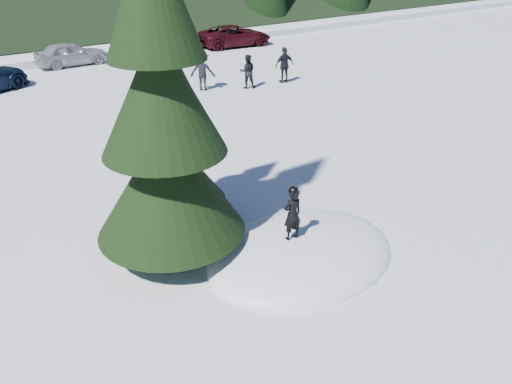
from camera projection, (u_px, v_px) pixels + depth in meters
ground at (301, 255)px, 11.11m from camera, size 200.00×200.00×0.00m
snow_mound at (301, 255)px, 11.11m from camera, size 4.48×3.52×0.96m
spruce_tall at (162, 109)px, 9.73m from camera, size 3.20×3.20×8.60m
spruce_short at (177, 136)px, 11.82m from camera, size 2.20×2.20×5.37m
child_skier at (292, 214)px, 10.56m from camera, size 0.46×0.33×1.18m
adult_0 at (247, 71)px, 23.17m from camera, size 0.95×0.90×1.55m
adult_1 at (285, 65)px, 24.02m from camera, size 1.05×0.57×1.70m
adult_2 at (202, 71)px, 22.81m from camera, size 1.31×1.25×1.79m
car_4 at (71, 54)px, 27.38m from camera, size 3.84×1.59×1.30m
car_5 at (167, 41)px, 30.01m from camera, size 4.90×3.06×1.52m
car_6 at (235, 36)px, 32.35m from camera, size 5.05×2.79×1.34m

